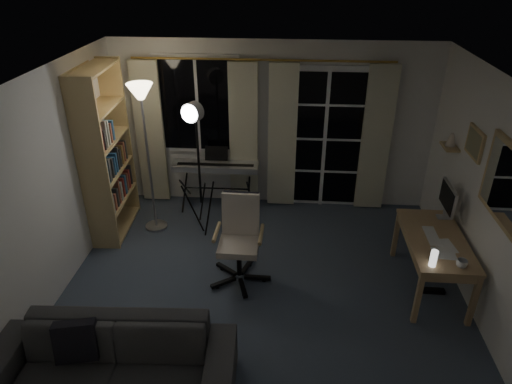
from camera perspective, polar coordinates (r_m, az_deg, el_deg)
floor at (r=5.40m, az=0.84°, el=-11.46°), size 4.50×4.00×0.02m
window at (r=6.56m, az=-7.29°, el=10.76°), size 1.20×0.08×1.40m
french_door at (r=6.61m, az=8.56°, el=6.43°), size 1.32×0.09×2.11m
curtains at (r=6.49m, az=0.76°, el=6.99°), size 3.60×0.07×2.13m
bookshelf at (r=6.19m, az=-18.55°, el=4.04°), size 0.41×1.05×2.23m
torchiere_lamp at (r=5.85m, az=-13.95°, el=9.29°), size 0.42×0.42×2.02m
keyboard_piano at (r=6.55m, az=-5.03°, el=3.10°), size 1.22×0.60×0.89m
studio_light at (r=5.70m, az=-7.75°, el=7.90°), size 0.43×0.43×1.85m
office_chair at (r=5.20m, az=-2.02°, el=-4.86°), size 0.68×0.71×1.03m
desk at (r=5.38m, az=21.50°, el=-6.13°), size 0.62×1.24×0.66m
monitor at (r=5.64m, az=22.84°, el=-0.77°), size 0.16×0.48×0.42m
desk_clutter at (r=5.23m, az=21.37°, el=-7.99°), size 0.39×0.75×0.84m
mug at (r=4.95m, az=24.35°, el=-8.05°), size 0.11×0.09×0.11m
wall_mirror at (r=4.69m, az=28.92°, el=0.69°), size 0.04×0.94×0.74m
framed_print at (r=5.43m, az=25.69°, el=5.54°), size 0.03×0.42×0.32m
wall_shelf at (r=5.91m, az=23.16°, el=5.75°), size 0.16×0.30×0.18m
sofa at (r=4.25m, az=-17.97°, el=-19.06°), size 2.13×0.72×0.82m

